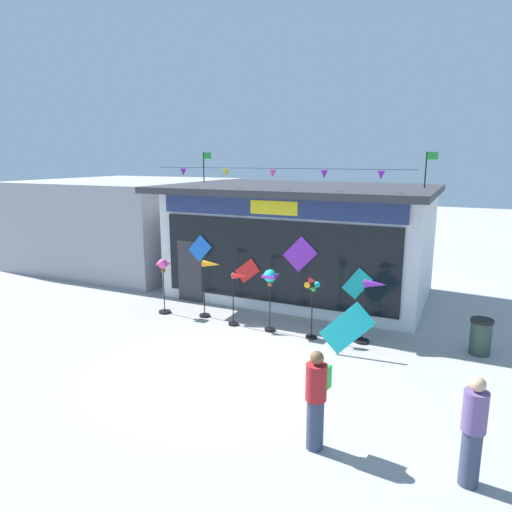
{
  "coord_description": "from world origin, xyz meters",
  "views": [
    {
      "loc": [
        4.81,
        -8.58,
        4.63
      ],
      "look_at": [
        -0.91,
        3.64,
        1.78
      ],
      "focal_mm": 32.68,
      "sensor_mm": 36.0,
      "label": 1
    }
  ],
  "objects_px": {
    "wind_spinner_right": "(312,299)",
    "wind_spinner_far_right": "(371,300)",
    "wind_spinner_left": "(209,276)",
    "wind_spinner_center_right": "(270,281)",
    "wind_spinner_center_left": "(238,290)",
    "display_kite_on_ground": "(347,328)",
    "wind_spinner_far_left": "(163,274)",
    "kite_shop_building": "(301,239)",
    "person_near_camera": "(473,431)",
    "trash_bin": "(481,336)",
    "person_mid_plaza": "(316,397)"
  },
  "relations": [
    {
      "from": "wind_spinner_right",
      "to": "trash_bin",
      "type": "height_order",
      "value": "wind_spinner_right"
    },
    {
      "from": "wind_spinner_far_left",
      "to": "wind_spinner_center_left",
      "type": "bearing_deg",
      "value": -1.0
    },
    {
      "from": "wind_spinner_left",
      "to": "wind_spinner_center_right",
      "type": "bearing_deg",
      "value": -6.83
    },
    {
      "from": "wind_spinner_right",
      "to": "wind_spinner_center_left",
      "type": "bearing_deg",
      "value": 178.69
    },
    {
      "from": "wind_spinner_far_left",
      "to": "person_near_camera",
      "type": "relative_size",
      "value": 1.0
    },
    {
      "from": "wind_spinner_far_left",
      "to": "person_mid_plaza",
      "type": "xyz_separation_m",
      "value": [
        6.26,
        -4.52,
        -0.33
      ]
    },
    {
      "from": "kite_shop_building",
      "to": "wind_spinner_left",
      "type": "xyz_separation_m",
      "value": [
        -1.54,
        -3.56,
        -0.65
      ]
    },
    {
      "from": "wind_spinner_far_left",
      "to": "trash_bin",
      "type": "xyz_separation_m",
      "value": [
        8.69,
        0.71,
        -0.77
      ]
    },
    {
      "from": "wind_spinner_far_right",
      "to": "person_near_camera",
      "type": "distance_m",
      "value": 5.24
    },
    {
      "from": "person_mid_plaza",
      "to": "trash_bin",
      "type": "bearing_deg",
      "value": 75.96
    },
    {
      "from": "wind_spinner_left",
      "to": "trash_bin",
      "type": "bearing_deg",
      "value": 3.81
    },
    {
      "from": "kite_shop_building",
      "to": "wind_spinner_right",
      "type": "distance_m",
      "value": 4.32
    },
    {
      "from": "kite_shop_building",
      "to": "person_near_camera",
      "type": "relative_size",
      "value": 5.13
    },
    {
      "from": "wind_spinner_left",
      "to": "wind_spinner_center_right",
      "type": "relative_size",
      "value": 1.0
    },
    {
      "from": "wind_spinner_left",
      "to": "person_mid_plaza",
      "type": "height_order",
      "value": "wind_spinner_left"
    },
    {
      "from": "wind_spinner_left",
      "to": "person_near_camera",
      "type": "relative_size",
      "value": 1.03
    },
    {
      "from": "wind_spinner_center_right",
      "to": "wind_spinner_far_left",
      "type": "bearing_deg",
      "value": 179.71
    },
    {
      "from": "kite_shop_building",
      "to": "person_mid_plaza",
      "type": "relative_size",
      "value": 5.13
    },
    {
      "from": "wind_spinner_center_right",
      "to": "wind_spinner_far_right",
      "type": "xyz_separation_m",
      "value": [
        2.65,
        0.25,
        -0.25
      ]
    },
    {
      "from": "wind_spinner_right",
      "to": "wind_spinner_left",
      "type": "bearing_deg",
      "value": 174.36
    },
    {
      "from": "wind_spinner_right",
      "to": "wind_spinner_far_left",
      "type": "bearing_deg",
      "value": 178.86
    },
    {
      "from": "person_near_camera",
      "to": "person_mid_plaza",
      "type": "distance_m",
      "value": 2.28
    },
    {
      "from": "kite_shop_building",
      "to": "wind_spinner_right",
      "type": "xyz_separation_m",
      "value": [
        1.7,
        -3.88,
        -0.81
      ]
    },
    {
      "from": "wind_spinner_center_right",
      "to": "person_mid_plaza",
      "type": "bearing_deg",
      "value": -58.52
    },
    {
      "from": "person_near_camera",
      "to": "wind_spinner_center_left",
      "type": "bearing_deg",
      "value": -59.55
    },
    {
      "from": "wind_spinner_far_left",
      "to": "person_mid_plaza",
      "type": "height_order",
      "value": "same"
    },
    {
      "from": "display_kite_on_ground",
      "to": "wind_spinner_left",
      "type": "bearing_deg",
      "value": 168.24
    },
    {
      "from": "wind_spinner_far_left",
      "to": "person_near_camera",
      "type": "bearing_deg",
      "value": -27.42
    },
    {
      "from": "wind_spinner_center_right",
      "to": "display_kite_on_ground",
      "type": "xyz_separation_m",
      "value": [
        2.29,
        -0.66,
        -0.73
      ]
    },
    {
      "from": "wind_spinner_left",
      "to": "wind_spinner_center_right",
      "type": "xyz_separation_m",
      "value": [
        2.03,
        -0.24,
        0.14
      ]
    },
    {
      "from": "person_near_camera",
      "to": "display_kite_on_ground",
      "type": "relative_size",
      "value": 1.39
    },
    {
      "from": "wind_spinner_center_left",
      "to": "person_mid_plaza",
      "type": "bearing_deg",
      "value": -50.24
    },
    {
      "from": "wind_spinner_center_right",
      "to": "wind_spinner_far_right",
      "type": "relative_size",
      "value": 1.02
    },
    {
      "from": "wind_spinner_left",
      "to": "wind_spinner_right",
      "type": "xyz_separation_m",
      "value": [
        3.24,
        -0.32,
        -0.16
      ]
    },
    {
      "from": "wind_spinner_left",
      "to": "wind_spinner_far_right",
      "type": "distance_m",
      "value": 4.68
    },
    {
      "from": "wind_spinner_far_right",
      "to": "person_near_camera",
      "type": "xyz_separation_m",
      "value": [
        2.39,
        -4.66,
        -0.29
      ]
    },
    {
      "from": "wind_spinner_center_left",
      "to": "wind_spinner_right",
      "type": "xyz_separation_m",
      "value": [
        2.17,
        -0.05,
        0.04
      ]
    },
    {
      "from": "wind_spinner_left",
      "to": "wind_spinner_center_left",
      "type": "height_order",
      "value": "wind_spinner_left"
    },
    {
      "from": "kite_shop_building",
      "to": "wind_spinner_center_left",
      "type": "distance_m",
      "value": 3.96
    },
    {
      "from": "wind_spinner_far_right",
      "to": "trash_bin",
      "type": "distance_m",
      "value": 2.68
    },
    {
      "from": "trash_bin",
      "to": "person_near_camera",
      "type": "bearing_deg",
      "value": -91.71
    },
    {
      "from": "trash_bin",
      "to": "display_kite_on_ground",
      "type": "relative_size",
      "value": 0.72
    },
    {
      "from": "kite_shop_building",
      "to": "wind_spinner_center_right",
      "type": "distance_m",
      "value": 3.87
    },
    {
      "from": "person_mid_plaza",
      "to": "display_kite_on_ground",
      "type": "distance_m",
      "value": 3.88
    },
    {
      "from": "wind_spinner_center_left",
      "to": "person_mid_plaza",
      "type": "height_order",
      "value": "person_mid_plaza"
    },
    {
      "from": "wind_spinner_right",
      "to": "wind_spinner_far_right",
      "type": "bearing_deg",
      "value": 12.7
    },
    {
      "from": "wind_spinner_center_left",
      "to": "display_kite_on_ground",
      "type": "relative_size",
      "value": 1.26
    },
    {
      "from": "kite_shop_building",
      "to": "wind_spinner_right",
      "type": "bearing_deg",
      "value": -66.39
    },
    {
      "from": "wind_spinner_left",
      "to": "display_kite_on_ground",
      "type": "height_order",
      "value": "wind_spinner_left"
    },
    {
      "from": "kite_shop_building",
      "to": "person_mid_plaza",
      "type": "xyz_separation_m",
      "value": [
        3.25,
        -8.31,
        -1.01
      ]
    }
  ]
}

